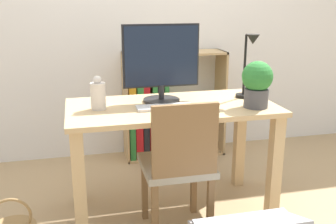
# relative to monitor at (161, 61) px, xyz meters

# --- Properties ---
(ground_plane) EXTENTS (10.00, 10.00, 0.00)m
(ground_plane) POSITION_rel_monitor_xyz_m (0.04, -0.10, -0.99)
(ground_plane) COLOR tan
(wall_back) EXTENTS (8.00, 0.05, 2.60)m
(wall_back) POSITION_rel_monitor_xyz_m (0.04, 1.04, 0.31)
(wall_back) COLOR white
(wall_back) RESTS_ON ground_plane
(desk) EXTENTS (1.28, 0.65, 0.73)m
(desk) POSITION_rel_monitor_xyz_m (0.04, -0.10, -0.41)
(desk) COLOR tan
(desk) RESTS_ON ground_plane
(monitor) EXTENTS (0.48, 0.23, 0.49)m
(monitor) POSITION_rel_monitor_xyz_m (0.00, 0.00, 0.00)
(monitor) COLOR #232326
(monitor) RESTS_ON desk
(keyboard) EXTENTS (0.34, 0.11, 0.02)m
(keyboard) POSITION_rel_monitor_xyz_m (-0.02, -0.17, -0.25)
(keyboard) COLOR silver
(keyboard) RESTS_ON desk
(vase) EXTENTS (0.09, 0.09, 0.20)m
(vase) POSITION_rel_monitor_xyz_m (-0.40, -0.10, -0.17)
(vase) COLOR silver
(vase) RESTS_ON desk
(desk_lamp) EXTENTS (0.10, 0.19, 0.42)m
(desk_lamp) POSITION_rel_monitor_xyz_m (0.55, -0.07, -0.00)
(desk_lamp) COLOR black
(desk_lamp) RESTS_ON desk
(potted_plant) EXTENTS (0.18, 0.18, 0.28)m
(potted_plant) POSITION_rel_monitor_xyz_m (0.52, -0.27, -0.11)
(potted_plant) COLOR #4C4C51
(potted_plant) RESTS_ON desk
(chair) EXTENTS (0.40, 0.40, 0.84)m
(chair) POSITION_rel_monitor_xyz_m (0.02, -0.37, -0.53)
(chair) COLOR #9E937F
(chair) RESTS_ON ground_plane
(bookshelf) EXTENTS (0.88, 0.28, 0.93)m
(bookshelf) POSITION_rel_monitor_xyz_m (0.13, 0.86, -0.57)
(bookshelf) COLOR tan
(bookshelf) RESTS_ON ground_plane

